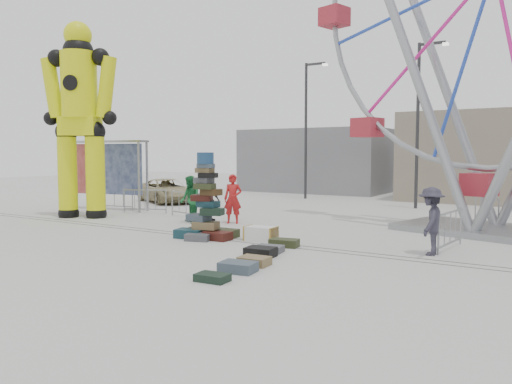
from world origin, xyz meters
The scene contains 27 objects.
ground centered at (0.00, 0.00, 0.00)m, with size 90.00×90.00×0.00m, color #9E9E99.
track_line_near centered at (0.00, 0.60, 0.00)m, with size 40.00×0.04×0.01m, color #47443F.
track_line_far centered at (0.00, 1.00, 0.00)m, with size 40.00×0.04×0.01m, color #47443F.
building_left centered at (-6.00, 22.00, 2.20)m, with size 10.00×8.00×4.40m, color gray.
lamp_post_right centered at (3.09, 13.00, 4.48)m, with size 1.41×0.25×8.00m.
lamp_post_left centered at (-3.91, 15.00, 4.48)m, with size 1.41×0.25×8.00m.
suitcase_tower centered at (-0.46, 0.66, 0.76)m, with size 1.94×1.72×2.72m.
crash_test_dummy centered at (-8.03, 2.00, 4.40)m, with size 3.23×1.88×8.34m.
ferris_wheel centered at (6.98, 6.35, 7.58)m, with size 12.86×4.59×15.40m.
banner_scaffold centered at (-9.47, 4.48, 2.48)m, with size 4.62×1.59×3.30m.
steamer_trunk centered at (1.31, 1.09, 0.22)m, with size 0.95×0.55×0.44m, color silver.
row_case_0 centered at (2.38, 0.61, 0.12)m, with size 0.82×0.48×0.23m, color #2F371B.
row_case_1 centered at (2.42, -0.28, 0.09)m, with size 0.73×0.51×0.18m, color #515258.
row_case_2 centered at (2.53, -0.94, 0.13)m, with size 0.75×0.57×0.25m, color black.
row_case_3 centered at (2.92, -1.87, 0.11)m, with size 0.72×0.54×0.21m, color olive.
row_case_4 centered at (2.97, -2.64, 0.12)m, with size 0.81×0.58×0.23m, color #41505C.
row_case_5 centered at (2.98, -3.62, 0.08)m, with size 0.69×0.45×0.17m, color black.
barricade_dummy_a centered at (-9.12, 4.75, 0.55)m, with size 2.00×0.10×1.10m, color gray, non-canonical shape.
barricade_dummy_b centered at (-6.92, 4.55, 0.55)m, with size 2.00×0.10×1.10m, color gray, non-canonical shape.
barricade_dummy_c centered at (-4.36, 4.36, 0.55)m, with size 2.00×0.10×1.10m, color gray, non-canonical shape.
barricade_wheel_front centered at (6.52, 2.73, 0.55)m, with size 2.00×0.10×1.10m, color gray, non-canonical shape.
barricade_wheel_back centered at (6.76, 8.27, 0.55)m, with size 2.00×0.10×1.10m, color gray, non-canonical shape.
pedestrian_red centered at (-1.63, 3.86, 0.95)m, with size 0.69×0.45×1.90m, color #AB1819.
pedestrian_green centered at (-3.08, 3.06, 0.92)m, with size 0.89×0.70×1.84m, color #18612E.
pedestrian_black centered at (-2.74, 3.86, 0.81)m, with size 0.95×0.40×1.62m, color black.
pedestrian_grey centered at (6.23, 1.63, 0.90)m, with size 1.17×0.67×1.81m, color #292735.
parked_suv centered at (-9.54, 8.92, 0.65)m, with size 2.14×4.64×1.29m, color tan.
Camera 1 is at (9.17, -11.87, 2.66)m, focal length 35.00 mm.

